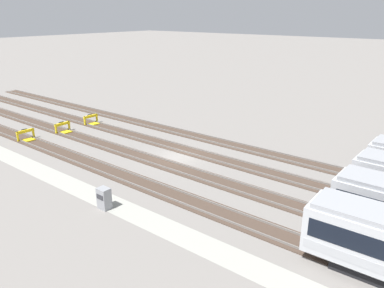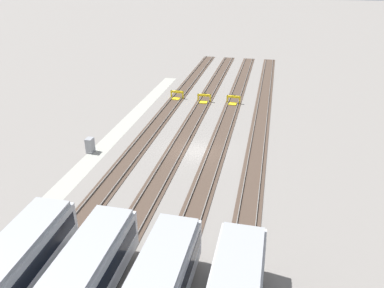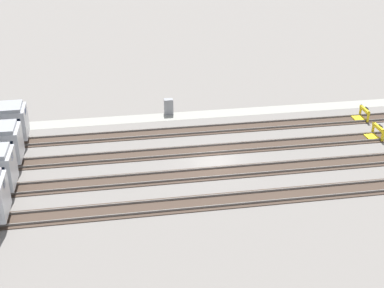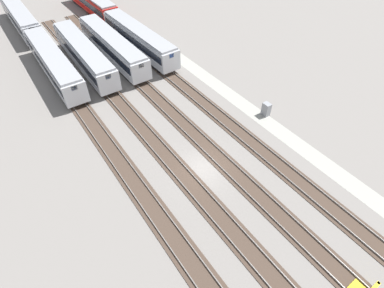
{
  "view_description": "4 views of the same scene",
  "coord_description": "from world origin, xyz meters",
  "views": [
    {
      "loc": [
        22.45,
        -25.94,
        13.42
      ],
      "look_at": [
        1.93,
        -0.0,
        1.8
      ],
      "focal_mm": 35.0,
      "sensor_mm": 36.0,
      "label": 1
    },
    {
      "loc": [
        35.07,
        7.29,
        18.17
      ],
      "look_at": [
        1.93,
        -0.0,
        1.8
      ],
      "focal_mm": 35.0,
      "sensor_mm": 36.0,
      "label": 2
    },
    {
      "loc": [
        8.55,
        39.49,
        21.56
      ],
      "look_at": [
        1.93,
        -0.0,
        1.8
      ],
      "focal_mm": 50.0,
      "sensor_mm": 36.0,
      "label": 3
    },
    {
      "loc": [
        -15.13,
        11.99,
        22.23
      ],
      "look_at": [
        1.93,
        -0.0,
        1.8
      ],
      "focal_mm": 28.0,
      "sensor_mm": 36.0,
      "label": 4
    }
  ],
  "objects": [
    {
      "name": "subway_car_front_row_rightmost",
      "position": [
        43.98,
        6.32,
        2.04
      ],
      "size": [
        18.0,
        2.85,
        3.7
      ],
      "color": "#B7BABF",
      "rests_on": "ground"
    },
    {
      "name": "service_walkway",
      "position": [
        0.0,
        -10.19,
        0.0
      ],
      "size": [
        54.0,
        2.0,
        0.01
      ],
      "primitive_type": "cube",
      "color": "#9E9E93",
      "rests_on": "ground"
    },
    {
      "name": "rail_track_nearest",
      "position": [
        0.0,
        -6.37,
        0.04
      ],
      "size": [
        90.0,
        2.23,
        0.21
      ],
      "color": "#47382D",
      "rests_on": "ground"
    },
    {
      "name": "subway_car_front_row_centre",
      "position": [
        24.99,
        -2.09,
        2.04
      ],
      "size": [
        18.0,
        2.85,
        3.7
      ],
      "color": "#B7BABF",
      "rests_on": "ground"
    },
    {
      "name": "ground_plane",
      "position": [
        0.0,
        0.0,
        0.0
      ],
      "size": [
        400.0,
        400.0,
        0.0
      ],
      "primitive_type": "plane",
      "color": "gray"
    },
    {
      "name": "subway_car_front_row_right_inner",
      "position": [
        24.99,
        -6.39,
        2.04
      ],
      "size": [
        18.06,
        3.24,
        3.7
      ],
      "color": "#B7BABF",
      "rests_on": "ground"
    },
    {
      "name": "subway_car_front_row_leftmost",
      "position": [
        24.99,
        2.16,
        2.04
      ],
      "size": [
        18.05,
        3.16,
        3.7
      ],
      "color": "#B7BABF",
      "rests_on": "ground"
    },
    {
      "name": "electrical_cabinet",
      "position": [
        2.53,
        -10.97,
        0.8
      ],
      "size": [
        0.9,
        0.73,
        1.6
      ],
      "color": "gray",
      "rests_on": "ground"
    },
    {
      "name": "subway_car_back_row_leftmost",
      "position": [
        24.99,
        6.37,
        2.04
      ],
      "size": [
        18.02,
        2.99,
        3.7
      ],
      "color": "#B7BABF",
      "rests_on": "ground"
    },
    {
      "name": "rail_track_far_inner",
      "position": [
        0.0,
        6.37,
        0.04
      ],
      "size": [
        90.0,
        2.23,
        0.21
      ],
      "color": "#47382D",
      "rests_on": "ground"
    },
    {
      "name": "subway_car_front_row_left_inner",
      "position": [
        43.92,
        -6.32,
        2.04
      ],
      "size": [
        18.04,
        3.13,
        3.7
      ],
      "color": "red",
      "rests_on": "ground"
    },
    {
      "name": "rail_track_middle",
      "position": [
        0.0,
        2.12,
        0.04
      ],
      "size": [
        90.0,
        2.24,
        0.21
      ],
      "color": "#47382D",
      "rests_on": "ground"
    },
    {
      "name": "rail_track_near_inner",
      "position": [
        0.0,
        -2.12,
        0.04
      ],
      "size": [
        90.0,
        2.24,
        0.21
      ],
      "color": "#47382D",
      "rests_on": "ground"
    }
  ]
}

